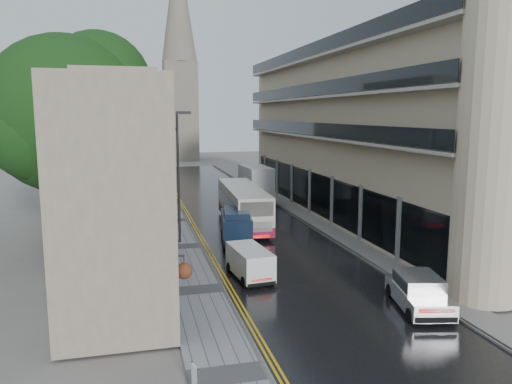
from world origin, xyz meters
name	(u,v)px	position (x,y,z in m)	size (l,w,h in m)	color
road	(241,218)	(0.00, 27.50, 0.01)	(9.00, 85.00, 0.02)	black
left_sidewalk	(170,221)	(-5.85, 27.50, 0.06)	(2.70, 85.00, 0.12)	gray
right_sidewalk	(302,214)	(5.40, 27.50, 0.06)	(1.80, 85.00, 0.12)	slate
old_shop_row	(122,146)	(-9.45, 30.00, 6.00)	(4.50, 56.00, 12.00)	gray
modern_block	(364,134)	(10.30, 26.00, 7.00)	(8.00, 40.00, 14.00)	tan
church_spire	(179,51)	(0.50, 82.00, 20.00)	(6.40, 6.40, 40.00)	#756C5D
tree_near	(67,142)	(-12.50, 20.00, 6.95)	(10.56, 10.56, 13.89)	black
tree_far	(89,142)	(-12.20, 33.00, 6.23)	(9.24, 9.24, 12.46)	black
cream_bus	(234,214)	(-1.72, 21.73, 1.54)	(2.53, 11.13, 3.04)	beige
white_lorry	(248,188)	(1.59, 31.51, 1.91)	(2.17, 7.22, 3.79)	silver
silver_hatchback	(411,304)	(2.39, 5.09, 0.81)	(1.85, 4.23, 1.59)	#B2B1B6
white_van	(244,271)	(-3.42, 10.95, 0.86)	(1.59, 3.70, 1.67)	white
navy_van	(224,231)	(-3.09, 18.27, 1.22)	(1.88, 4.69, 2.39)	black
pedestrian	(170,225)	(-6.30, 21.72, 1.01)	(0.65, 0.43, 1.78)	black
lamp_post_near	(178,178)	(-5.75, 20.36, 4.45)	(0.97, 0.22, 8.67)	black
lamp_post_far	(171,164)	(-4.93, 37.44, 3.68)	(0.80, 0.18, 7.12)	black
estate_sign	(195,379)	(-7.05, 1.77, 0.56)	(0.08, 0.53, 0.88)	silver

